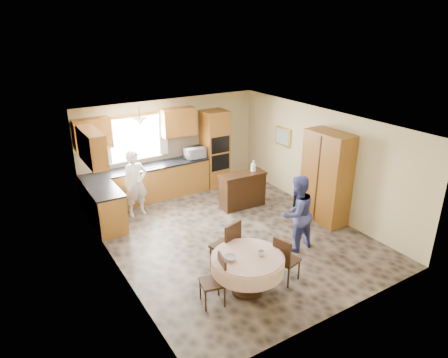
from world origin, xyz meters
name	(u,v)px	position (x,y,z in m)	size (l,w,h in m)	color
floor	(232,235)	(0.00, 0.00, 0.00)	(5.00, 6.00, 0.01)	#6F5D4D
ceiling	(233,123)	(0.00, 0.00, 2.50)	(5.00, 6.00, 0.01)	white
wall_back	(172,146)	(0.00, 3.00, 1.25)	(5.00, 0.02, 2.50)	#CAB781
wall_front	(343,247)	(0.00, -3.00, 1.25)	(5.00, 0.02, 2.50)	#CAB781
wall_left	(114,210)	(-2.50, 0.00, 1.25)	(0.02, 6.00, 2.50)	#CAB781
wall_right	(321,161)	(2.50, 0.00, 1.25)	(0.02, 6.00, 2.50)	#CAB781
window	(135,139)	(-1.00, 2.98, 1.60)	(1.40, 0.03, 1.10)	white
curtain_left	(105,142)	(-1.75, 2.93, 1.65)	(0.22, 0.02, 1.15)	white
curtain_right	(163,133)	(-0.25, 2.93, 1.65)	(0.22, 0.02, 1.15)	white
base_cab_back	(148,184)	(-0.85, 2.70, 0.44)	(3.30, 0.60, 0.88)	#AA702D
counter_back	(147,167)	(-0.85, 2.70, 0.90)	(3.30, 0.64, 0.04)	black
base_cab_left	(106,209)	(-2.20, 1.80, 0.44)	(0.60, 1.20, 0.88)	#AA702D
counter_left	(104,190)	(-2.20, 1.80, 0.90)	(0.64, 1.20, 0.04)	black
backsplash	(142,153)	(-0.85, 2.99, 1.18)	(3.30, 0.02, 0.55)	beige
wall_cab_left	(92,134)	(-2.05, 2.83, 1.91)	(0.85, 0.33, 0.72)	#A26F28
wall_cab_right	(178,122)	(0.15, 2.83, 1.91)	(0.90, 0.33, 0.72)	#A26F28
wall_cab_side	(92,147)	(-2.33, 1.80, 1.91)	(0.33, 1.20, 0.72)	#A26F28
oven_tower	(215,149)	(1.15, 2.69, 1.06)	(0.66, 0.62, 2.12)	#AA702D
oven_upper	(221,145)	(1.15, 2.38, 1.25)	(0.56, 0.01, 0.45)	black
oven_lower	(221,162)	(1.15, 2.38, 0.75)	(0.56, 0.01, 0.45)	black
pendant	(140,122)	(-1.00, 2.50, 2.12)	(0.36, 0.36, 0.18)	beige
sideboard	(242,191)	(1.00, 1.09, 0.41)	(1.16, 0.48, 0.83)	#3D2210
space_heater	(304,198)	(2.20, 0.16, 0.29)	(0.42, 0.29, 0.57)	black
cupboard	(326,177)	(2.22, -0.48, 1.05)	(0.55, 1.10, 2.11)	#AA702D
dining_table	(248,264)	(-0.83, -1.76, 0.55)	(1.24, 1.24, 0.70)	#3D2210
chair_left	(216,278)	(-1.43, -1.74, 0.48)	(0.45, 0.45, 0.86)	#3D2210
chair_back	(228,244)	(-0.77, -1.05, 0.56)	(0.54, 0.54, 1.01)	#3D2210
chair_right	(285,258)	(-0.12, -1.88, 0.49)	(0.47, 0.47, 0.89)	#3D2210
framed_picture	(283,137)	(2.47, 1.39, 1.52)	(0.06, 0.58, 0.48)	gold
microwave	(195,153)	(0.51, 2.65, 1.07)	(0.53, 0.36, 0.29)	silver
person_sink	(136,184)	(-1.40, 2.03, 0.80)	(0.58, 0.38, 1.59)	silver
person_dining	(297,213)	(0.80, -1.12, 0.79)	(0.77, 0.60, 1.58)	#3C4283
bowl_sideboard	(235,176)	(0.78, 1.09, 0.85)	(0.22, 0.22, 0.05)	#B2B2B2
bottle_sideboard	(253,167)	(1.31, 1.09, 0.99)	(0.13, 0.13, 0.33)	silver
cup_table	(261,253)	(-0.64, -1.87, 0.75)	(0.12, 0.12, 0.09)	#B2B2B2
bowl_table	(230,258)	(-1.14, -1.70, 0.74)	(0.21, 0.21, 0.07)	#B2B2B2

